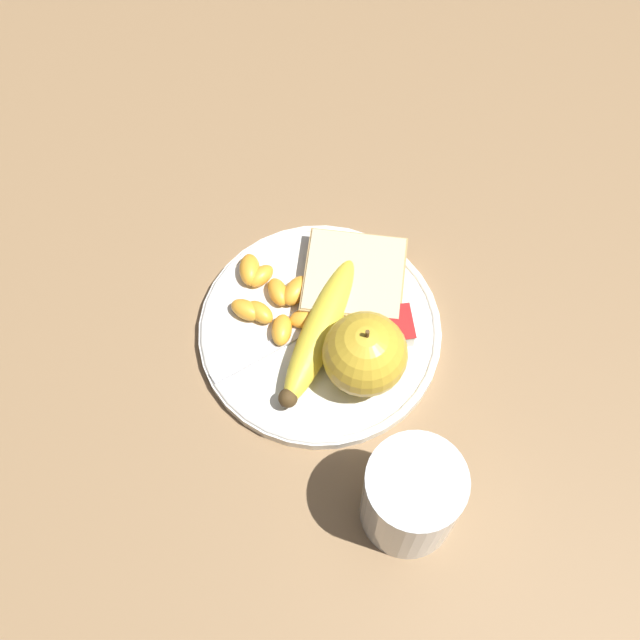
# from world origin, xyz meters

# --- Properties ---
(ground_plane) EXTENTS (3.00, 3.00, 0.00)m
(ground_plane) POSITION_xyz_m (0.00, 0.00, 0.00)
(ground_plane) COLOR olive
(plate) EXTENTS (0.23, 0.23, 0.01)m
(plate) POSITION_xyz_m (0.00, 0.00, 0.01)
(plate) COLOR silver
(plate) RESTS_ON ground_plane
(juice_glass) EXTENTS (0.08, 0.08, 0.10)m
(juice_glass) POSITION_xyz_m (0.05, -0.18, 0.05)
(juice_glass) COLOR silver
(juice_glass) RESTS_ON ground_plane
(apple) EXTENTS (0.08, 0.08, 0.09)m
(apple) POSITION_xyz_m (0.03, -0.05, 0.05)
(apple) COLOR gold
(apple) RESTS_ON plate
(banana) EXTENTS (0.11, 0.16, 0.03)m
(banana) POSITION_xyz_m (-0.00, -0.01, 0.03)
(banana) COLOR yellow
(banana) RESTS_ON plate
(bread_slice) EXTENTS (0.12, 0.11, 0.02)m
(bread_slice) POSITION_xyz_m (0.04, 0.04, 0.02)
(bread_slice) COLOR #AB8751
(bread_slice) RESTS_ON plate
(fork) EXTENTS (0.18, 0.09, 0.00)m
(fork) POSITION_xyz_m (-0.00, 0.01, 0.01)
(fork) COLOR #B2B2B7
(fork) RESTS_ON plate
(jam_packet) EXTENTS (0.04, 0.04, 0.02)m
(jam_packet) POSITION_xyz_m (0.06, -0.01, 0.02)
(jam_packet) COLOR white
(jam_packet) RESTS_ON plate
(orange_segment_0) EXTENTS (0.02, 0.03, 0.02)m
(orange_segment_0) POSITION_xyz_m (-0.03, 0.04, 0.02)
(orange_segment_0) COLOR #F9A32D
(orange_segment_0) RESTS_ON plate
(orange_segment_1) EXTENTS (0.03, 0.03, 0.02)m
(orange_segment_1) POSITION_xyz_m (-0.05, 0.06, 0.02)
(orange_segment_1) COLOR #F9A32D
(orange_segment_1) RESTS_ON plate
(orange_segment_2) EXTENTS (0.02, 0.04, 0.02)m
(orange_segment_2) POSITION_xyz_m (-0.06, 0.07, 0.02)
(orange_segment_2) COLOR #F9A32D
(orange_segment_2) RESTS_ON plate
(orange_segment_3) EXTENTS (0.04, 0.04, 0.02)m
(orange_segment_3) POSITION_xyz_m (-0.02, 0.04, 0.02)
(orange_segment_3) COLOR #F9A32D
(orange_segment_3) RESTS_ON plate
(orange_segment_4) EXTENTS (0.03, 0.03, 0.02)m
(orange_segment_4) POSITION_xyz_m (-0.05, 0.02, 0.02)
(orange_segment_4) COLOR #F9A32D
(orange_segment_4) RESTS_ON plate
(orange_segment_5) EXTENTS (0.03, 0.04, 0.02)m
(orange_segment_5) POSITION_xyz_m (-0.04, -0.00, 0.02)
(orange_segment_5) COLOR #F9A32D
(orange_segment_5) RESTS_ON plate
(orange_segment_6) EXTENTS (0.03, 0.02, 0.02)m
(orange_segment_6) POSITION_xyz_m (-0.01, 0.01, 0.02)
(orange_segment_6) COLOR #F9A32D
(orange_segment_6) RESTS_ON plate
(orange_segment_7) EXTENTS (0.04, 0.03, 0.02)m
(orange_segment_7) POSITION_xyz_m (-0.07, 0.03, 0.02)
(orange_segment_7) COLOR #F9A32D
(orange_segment_7) RESTS_ON plate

